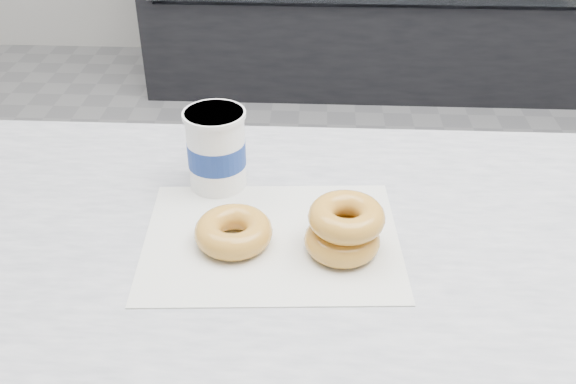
# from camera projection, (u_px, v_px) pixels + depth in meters

# --- Properties ---
(ground) EXTENTS (5.00, 5.00, 0.00)m
(ground) POSITION_uv_depth(u_px,v_px,m) (427.00, 379.00, 1.80)
(ground) COLOR gray
(ground) RESTS_ON ground
(wax_paper) EXTENTS (0.36, 0.28, 0.00)m
(wax_paper) POSITION_uv_depth(u_px,v_px,m) (272.00, 239.00, 0.86)
(wax_paper) COLOR silver
(wax_paper) RESTS_ON counter
(donut_single) EXTENTS (0.13, 0.13, 0.04)m
(donut_single) POSITION_uv_depth(u_px,v_px,m) (234.00, 231.00, 0.84)
(donut_single) COLOR gold
(donut_single) RESTS_ON wax_paper
(donut_stack) EXTENTS (0.12, 0.12, 0.07)m
(donut_stack) POSITION_uv_depth(u_px,v_px,m) (344.00, 228.00, 0.82)
(donut_stack) COLOR gold
(donut_stack) RESTS_ON wax_paper
(coffee_cup) EXTENTS (0.11, 0.11, 0.12)m
(coffee_cup) POSITION_uv_depth(u_px,v_px,m) (216.00, 149.00, 0.94)
(coffee_cup) COLOR white
(coffee_cup) RESTS_ON counter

